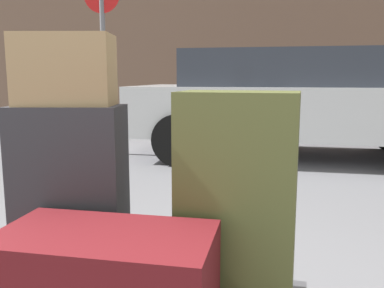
{
  "coord_description": "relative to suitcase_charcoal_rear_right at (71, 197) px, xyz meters",
  "views": [
    {
      "loc": [
        0.63,
        -1.11,
        1.08
      ],
      "look_at": [
        0.0,
        1.2,
        0.69
      ],
      "focal_mm": 38.83,
      "sensor_mm": 36.0,
      "label": 1
    }
  ],
  "objects": [
    {
      "name": "suitcase_charcoal_rear_right",
      "position": [
        0.0,
        0.0,
        0.0
      ],
      "size": [
        0.41,
        0.28,
        0.64
      ],
      "primitive_type": "cube",
      "rotation": [
        0.0,
        0.0,
        0.21
      ],
      "color": "#2D2D33",
      "rests_on": "luggage_cart"
    },
    {
      "name": "duffel_bag_maroon_front_right",
      "position": [
        0.27,
        -0.27,
        -0.16
      ],
      "size": [
        0.61,
        0.36,
        0.32
      ],
      "primitive_type": "cube",
      "rotation": [
        0.0,
        0.0,
        0.07
      ],
      "color": "maroon",
      "rests_on": "luggage_cart"
    },
    {
      "name": "suitcase_olive_center",
      "position": [
        0.58,
        0.04,
        0.03
      ],
      "size": [
        0.37,
        0.23,
        0.69
      ],
      "primitive_type": "cube",
      "rotation": [
        0.0,
        0.0,
        -0.0
      ],
      "color": "#4C5128",
      "rests_on": "luggage_cart"
    },
    {
      "name": "duffel_bag_tan_topmost_pile",
      "position": [
        0.0,
        -0.0,
        0.44
      ],
      "size": [
        0.35,
        0.25,
        0.24
      ],
      "primitive_type": "cube",
      "rotation": [
        0.0,
        0.0,
        0.26
      ],
      "color": "#9E7F56",
      "rests_on": "suitcase_charcoal_rear_right"
    },
    {
      "name": "parked_car",
      "position": [
        0.6,
        4.49,
        0.1
      ],
      "size": [
        4.41,
        2.14,
        1.42
      ],
      "color": "silver",
      "rests_on": "ground_plane"
    },
    {
      "name": "no_parking_sign",
      "position": [
        -1.92,
        4.05,
        0.84
      ],
      "size": [
        0.5,
        0.07,
        2.43
      ],
      "color": "slate",
      "rests_on": "ground_plane"
    }
  ]
}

